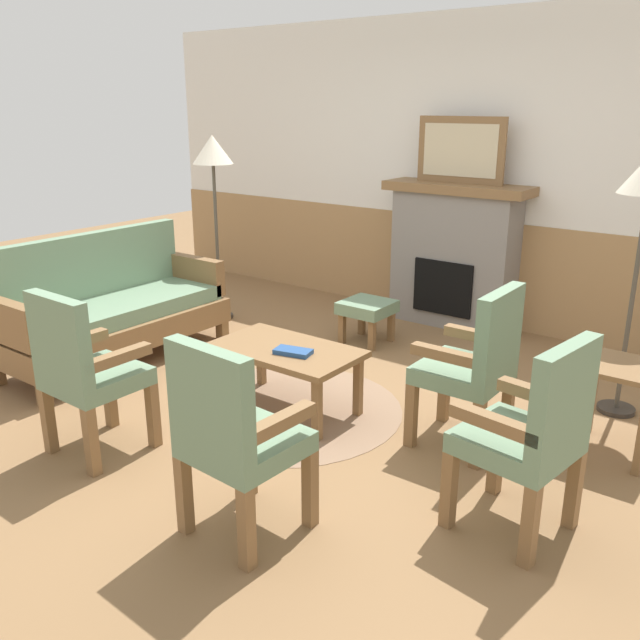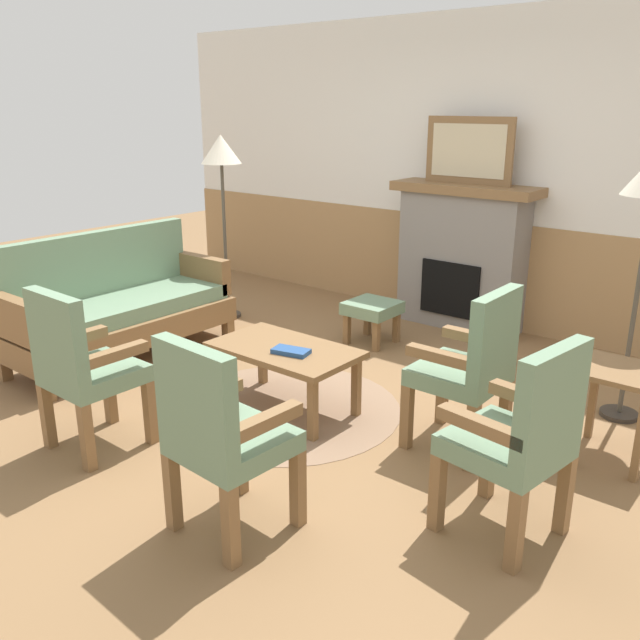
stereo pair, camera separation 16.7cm
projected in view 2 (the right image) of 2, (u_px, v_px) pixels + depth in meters
name	position (u px, v px, depth m)	size (l,w,h in m)	color
ground_plane	(287.00, 411.00, 4.45)	(14.00, 14.00, 0.00)	olive
wall_back	(480.00, 178.00, 5.96)	(7.20, 0.14, 2.70)	white
fireplace	(462.00, 255.00, 5.98)	(1.30, 0.44, 1.28)	gray
framed_picture	(469.00, 151.00, 5.70)	(0.80, 0.04, 0.56)	brown
couch	(118.00, 308.00, 5.32)	(0.70, 1.80, 0.98)	brown
coffee_table	(285.00, 355.00, 4.38)	(0.96, 0.56, 0.44)	brown
round_rug	(286.00, 408.00, 4.49)	(1.54, 1.54, 0.01)	#896B51
book_on_table	(291.00, 351.00, 4.24)	(0.23, 0.12, 0.03)	navy
footstool	(372.00, 311.00, 5.64)	(0.40, 0.40, 0.36)	brown
armchair_near_fireplace	(471.00, 363.00, 3.82)	(0.48, 0.48, 0.98)	brown
armchair_by_window_left	(521.00, 434.00, 3.01)	(0.54, 0.54, 0.98)	brown
armchair_front_left	(82.00, 364.00, 3.81)	(0.49, 0.49, 0.98)	brown
armchair_front_center	(220.00, 430.00, 3.04)	(0.50, 0.50, 0.98)	brown
side_table	(619.00, 388.00, 3.74)	(0.44, 0.44, 0.55)	brown
floor_lamp_by_couch	(221.00, 161.00, 5.99)	(0.36, 0.36, 1.68)	#332D28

